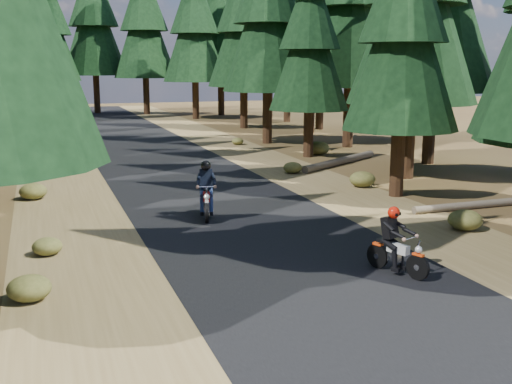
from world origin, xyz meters
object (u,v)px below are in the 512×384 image
at_px(log_near, 340,161).
at_px(rider_follow, 206,199).
at_px(log_far, 475,205).
at_px(rider_lead, 397,252).

bearing_deg(log_near, rider_follow, -171.06).
xyz_separation_m(log_far, rider_follow, (-8.17, 1.53, 0.44)).
bearing_deg(rider_lead, log_near, -133.23).
xyz_separation_m(log_near, rider_follow, (-8.18, -7.80, 0.40)).
xyz_separation_m(log_near, rider_lead, (-5.61, -14.06, 0.33)).
relative_size(log_near, rider_follow, 3.06).
height_order(log_far, rider_follow, rider_follow).
bearing_deg(rider_follow, log_far, -176.88).
distance_m(log_near, log_far, 9.33).
bearing_deg(log_far, rider_lead, -141.47).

